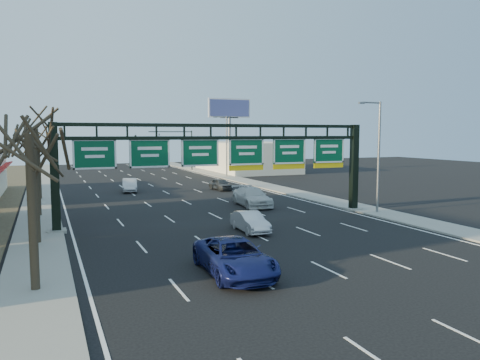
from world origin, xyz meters
name	(u,v)px	position (x,y,z in m)	size (l,w,h in m)	color
ground	(272,243)	(0.00, 0.00, 0.00)	(160.00, 160.00, 0.00)	black
sidewalk_left	(40,207)	(-12.80, 20.00, 0.06)	(3.00, 120.00, 0.12)	gray
sidewalk_right	(294,192)	(12.80, 20.00, 0.06)	(3.00, 120.00, 0.12)	gray
lane_markings	(181,199)	(0.00, 20.00, 0.01)	(21.60, 120.00, 0.01)	white
sign_gantry	(226,158)	(0.16, 8.00, 4.63)	(24.60, 1.20, 7.20)	black
building_right_distant	(246,157)	(20.00, 50.00, 2.50)	(12.00, 20.00, 5.00)	beige
tree_near	(28,107)	(-12.80, -4.00, 7.48)	(3.60, 3.60, 8.86)	#2B2318
tree_gantry	(33,122)	(-12.80, 5.00, 7.11)	(3.60, 3.60, 8.48)	#2B2318
tree_mid	(35,115)	(-12.80, 15.00, 7.85)	(3.60, 3.60, 9.24)	#2B2318
tree_far	(37,123)	(-12.80, 25.00, 7.48)	(3.60, 3.60, 8.86)	#2B2318
streetlight_near	(377,151)	(12.47, 6.00, 5.08)	(2.15, 0.22, 9.00)	slate
streetlight_far	(226,143)	(12.47, 40.00, 5.08)	(2.15, 0.22, 9.00)	slate
billboard_right	(229,117)	(15.00, 44.98, 9.06)	(7.00, 0.50, 12.00)	slate
traffic_signal_mast	(157,139)	(5.69, 55.00, 5.50)	(10.16, 0.54, 7.00)	black
car_blue_suv	(234,257)	(-4.37, -4.90, 0.81)	(2.68, 5.82, 1.62)	navy
car_silver_sedan	(250,222)	(0.10, 3.39, 0.66)	(1.40, 4.02, 1.32)	silver
car_white_wagon	(252,197)	(4.73, 13.41, 0.83)	(2.34, 5.75, 1.67)	silver
car_grey_far	(221,184)	(6.37, 25.84, 0.66)	(1.56, 3.89, 1.32)	#3C3E40
car_silver_distant	(130,185)	(-3.57, 28.26, 0.73)	(1.54, 4.41, 1.45)	silver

